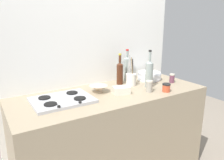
{
  "coord_description": "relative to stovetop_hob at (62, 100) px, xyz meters",
  "views": [
    {
      "loc": [
        -1.01,
        -1.63,
        1.55
      ],
      "look_at": [
        0.0,
        0.0,
        1.02
      ],
      "focal_mm": 35.19,
      "sensor_mm": 36.0,
      "label": 1
    }
  ],
  "objects": [
    {
      "name": "condiment_jar_rear",
      "position": [
        0.77,
        -0.19,
        0.04
      ],
      "size": [
        0.06,
        0.06,
        0.11
      ],
      "color": "#9E998C",
      "rests_on": "counter_block"
    },
    {
      "name": "backsplash_panel",
      "position": [
        0.47,
        0.36,
        0.33
      ],
      "size": [
        1.9,
        0.06,
        2.48
      ],
      "primitive_type": "cube",
      "color": "white",
      "rests_on": "ground"
    },
    {
      "name": "wine_bottle_mid_left",
      "position": [
        0.68,
        0.17,
        0.11
      ],
      "size": [
        0.07,
        0.07,
        0.32
      ],
      "color": "#472314",
      "rests_on": "counter_block"
    },
    {
      "name": "counter_block",
      "position": [
        0.47,
        -0.02,
        -0.46
      ],
      "size": [
        1.8,
        0.7,
        0.9
      ],
      "primitive_type": "cube",
      "color": "tan",
      "rests_on": "ground"
    },
    {
      "name": "stovetop_hob",
      "position": [
        0.0,
        0.0,
        0.0
      ],
      "size": [
        0.48,
        0.37,
        0.04
      ],
      "color": "#B2B2B7",
      "rests_on": "counter_block"
    },
    {
      "name": "wine_bottle_mid_right",
      "position": [
        0.87,
        -0.07,
        0.13
      ],
      "size": [
        0.07,
        0.07,
        0.37
      ],
      "color": "gray",
      "rests_on": "counter_block"
    },
    {
      "name": "plate_stack",
      "position": [
        1.06,
        0.14,
        0.03
      ],
      "size": [
        0.26,
        0.26,
        0.09
      ],
      "color": "white",
      "rests_on": "counter_block"
    },
    {
      "name": "utensil_crock",
      "position": [
        0.76,
        0.07,
        0.05
      ],
      "size": [
        0.1,
        0.1,
        0.32
      ],
      "color": "silver",
      "rests_on": "counter_block"
    },
    {
      "name": "mixing_bowl",
      "position": [
        0.36,
        0.05,
        0.02
      ],
      "size": [
        0.17,
        0.17,
        0.07
      ],
      "color": "beige",
      "rests_on": "counter_block"
    },
    {
      "name": "butter_dish",
      "position": [
        0.52,
        -0.1,
        0.02
      ],
      "size": [
        0.17,
        0.14,
        0.07
      ],
      "primitive_type": "cube",
      "rotation": [
        0.0,
        0.0,
        -0.24
      ],
      "color": "silver",
      "rests_on": "counter_block"
    },
    {
      "name": "condiment_jar_spare",
      "position": [
        1.18,
        -0.08,
        0.03
      ],
      "size": [
        0.05,
        0.05,
        0.09
      ],
      "color": "#66384C",
      "rests_on": "counter_block"
    },
    {
      "name": "wine_bottle_leftmost",
      "position": [
        0.83,
        0.25,
        0.13
      ],
      "size": [
        0.07,
        0.07,
        0.34
      ],
      "color": "gray",
      "rests_on": "counter_block"
    },
    {
      "name": "condiment_jar_front",
      "position": [
        0.91,
        -0.27,
        0.03
      ],
      "size": [
        0.08,
        0.08,
        0.08
      ],
      "color": "#C64C2D",
      "rests_on": "counter_block"
    }
  ]
}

